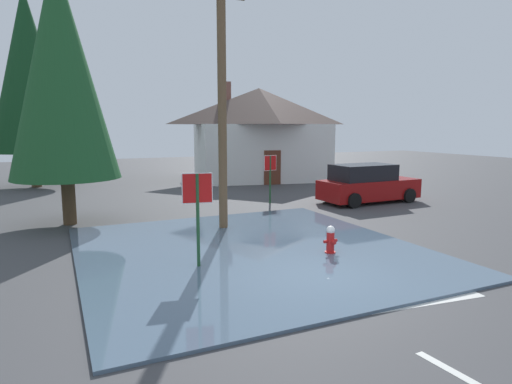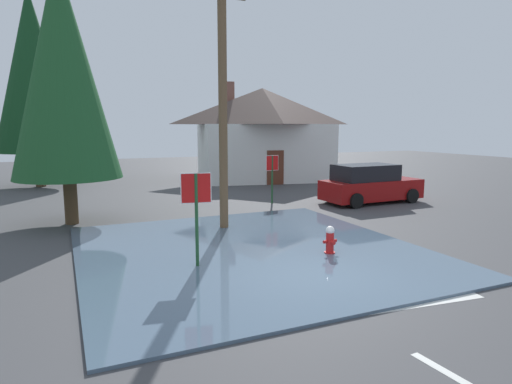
{
  "view_description": "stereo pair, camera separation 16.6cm",
  "coord_description": "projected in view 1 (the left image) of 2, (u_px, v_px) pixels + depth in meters",
  "views": [
    {
      "loc": [
        -5.19,
        -8.1,
        3.37
      ],
      "look_at": [
        0.07,
        3.33,
        1.5
      ],
      "focal_mm": 30.88,
      "sensor_mm": 36.0,
      "label": 1
    },
    {
      "loc": [
        -5.04,
        -8.17,
        3.37
      ],
      "look_at": [
        0.07,
        3.33,
        1.5
      ],
      "focal_mm": 30.88,
      "sensor_mm": 36.0,
      "label": 2
    }
  ],
  "objects": [
    {
      "name": "flood_puddle",
      "position": [
        251.0,
        250.0,
        12.01
      ],
      "size": [
        8.86,
        9.33,
        0.07
      ],
      "primitive_type": "cube",
      "color": "#4C6075",
      "rests_on": "ground"
    },
    {
      "name": "utility_pole",
      "position": [
        222.0,
        101.0,
        13.98
      ],
      "size": [
        1.6,
        0.28,
        7.98
      ],
      "color": "brown",
      "rests_on": "ground"
    },
    {
      "name": "fire_hydrant",
      "position": [
        330.0,
        241.0,
        11.6
      ],
      "size": [
        0.4,
        0.34,
        0.79
      ],
      "color": "red",
      "rests_on": "ground"
    },
    {
      "name": "pine_tree_tall_left",
      "position": [
        28.0,
        71.0,
        23.86
      ],
      "size": [
        4.33,
        4.33,
        10.82
      ],
      "color": "#4C3823",
      "rests_on": "ground"
    },
    {
      "name": "parked_car",
      "position": [
        367.0,
        184.0,
        19.64
      ],
      "size": [
        4.57,
        2.11,
        1.72
      ],
      "color": "maroon",
      "rests_on": "ground"
    },
    {
      "name": "stop_sign_far",
      "position": [
        270.0,
        170.0,
        19.25
      ],
      "size": [
        0.66,
        0.15,
        2.13
      ],
      "color": "#1E4C28",
      "rests_on": "ground"
    },
    {
      "name": "ground_plane",
      "position": [
        315.0,
        280.0,
        9.93
      ],
      "size": [
        80.0,
        80.0,
        0.1
      ],
      "primitive_type": "cube",
      "color": "#424244"
    },
    {
      "name": "stop_sign_near",
      "position": [
        198.0,
        201.0,
        10.3
      ],
      "size": [
        0.71,
        0.15,
        2.31
      ],
      "color": "#1E4C28",
      "rests_on": "ground"
    },
    {
      "name": "house",
      "position": [
        259.0,
        132.0,
        28.52
      ],
      "size": [
        9.65,
        8.62,
        6.26
      ],
      "color": "silver",
      "rests_on": "ground"
    },
    {
      "name": "pine_tree_mid_left",
      "position": [
        60.0,
        69.0,
        14.56
      ],
      "size": [
        3.58,
        3.58,
        8.95
      ],
      "color": "#4C3823",
      "rests_on": "ground"
    },
    {
      "name": "lane_stop_bar",
      "position": [
        410.0,
        305.0,
        8.4
      ],
      "size": [
        3.44,
        0.64,
        0.01
      ],
      "primitive_type": "cube",
      "rotation": [
        0.0,
        0.0,
        -0.1
      ],
      "color": "silver",
      "rests_on": "ground"
    }
  ]
}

